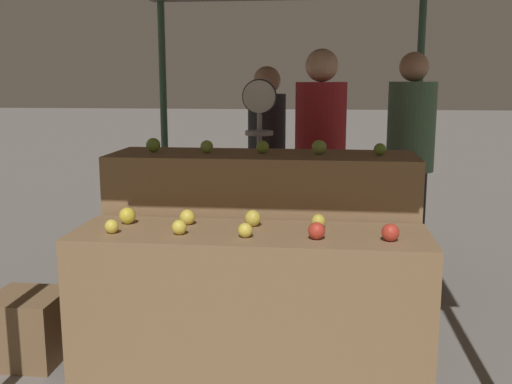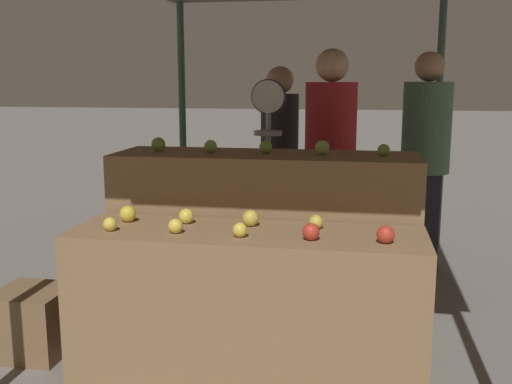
{
  "view_description": "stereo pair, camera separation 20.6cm",
  "coord_description": "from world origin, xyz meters",
  "views": [
    {
      "loc": [
        0.37,
        -2.93,
        1.58
      ],
      "look_at": [
        -0.0,
        0.3,
        0.97
      ],
      "focal_mm": 42.0,
      "sensor_mm": 36.0,
      "label": 1
    },
    {
      "loc": [
        0.57,
        -2.9,
        1.58
      ],
      "look_at": [
        -0.0,
        0.3,
        0.97
      ],
      "focal_mm": 42.0,
      "sensor_mm": 36.0,
      "label": 2
    }
  ],
  "objects": [
    {
      "name": "apple_front_5",
      "position": [
        -0.68,
        0.1,
        0.86
      ],
      "size": [
        0.09,
        0.09,
        0.09
      ],
      "primitive_type": "sphere",
      "color": "gold",
      "rests_on": "display_counter_front"
    },
    {
      "name": "apple_front_0",
      "position": [
        -0.69,
        -0.11,
        0.85
      ],
      "size": [
        0.07,
        0.07,
        0.07
      ],
      "primitive_type": "sphere",
      "color": "yellow",
      "rests_on": "display_counter_front"
    },
    {
      "name": "apple_front_2",
      "position": [
        -0.01,
        -0.11,
        0.85
      ],
      "size": [
        0.07,
        0.07,
        0.07
      ],
      "primitive_type": "sphere",
      "color": "yellow",
      "rests_on": "display_counter_front"
    },
    {
      "name": "apple_back_0",
      "position": [
        -0.67,
        0.6,
        1.19
      ],
      "size": [
        0.09,
        0.09,
        0.09
      ],
      "primitive_type": "sphere",
      "color": "#7AA338",
      "rests_on": "display_counter_back"
    },
    {
      "name": "ground_plane",
      "position": [
        0.0,
        0.0,
        0.0
      ],
      "size": [
        60.0,
        60.0,
        0.0
      ],
      "primitive_type": "plane",
      "color": "slate"
    },
    {
      "name": "display_counter_front",
      "position": [
        0.0,
        0.0,
        0.41
      ],
      "size": [
        1.82,
        0.55,
        0.82
      ],
      "primitive_type": "cube",
      "color": "olive",
      "rests_on": "ground_plane"
    },
    {
      "name": "apple_front_8",
      "position": [
        0.34,
        0.12,
        0.85
      ],
      "size": [
        0.07,
        0.07,
        0.07
      ],
      "primitive_type": "sphere",
      "color": "gold",
      "rests_on": "display_counter_front"
    },
    {
      "name": "apple_front_4",
      "position": [
        0.69,
        -0.1,
        0.86
      ],
      "size": [
        0.09,
        0.09,
        0.09
      ],
      "primitive_type": "sphere",
      "color": "red",
      "rests_on": "display_counter_front"
    },
    {
      "name": "apple_front_6",
      "position": [
        -0.35,
        0.11,
        0.86
      ],
      "size": [
        0.08,
        0.08,
        0.08
      ],
      "primitive_type": "sphere",
      "color": "yellow",
      "rests_on": "display_counter_front"
    },
    {
      "name": "person_vendor_at_scale",
      "position": [
        0.34,
        1.48,
        1.04
      ],
      "size": [
        0.51,
        0.51,
        1.8
      ],
      "rotation": [
        0.0,
        0.0,
        2.64
      ],
      "color": "#2D2D38",
      "rests_on": "ground_plane"
    },
    {
      "name": "wooden_crate_side",
      "position": [
        -1.28,
        0.09,
        0.19
      ],
      "size": [
        0.39,
        0.39,
        0.39
      ],
      "primitive_type": "cube",
      "color": "brown",
      "rests_on": "ground_plane"
    },
    {
      "name": "person_customer_left",
      "position": [
        1.07,
        2.09,
        1.04
      ],
      "size": [
        0.46,
        0.46,
        1.8
      ],
      "rotation": [
        0.0,
        0.0,
        2.95
      ],
      "color": "#2D2D38",
      "rests_on": "ground_plane"
    },
    {
      "name": "apple_front_7",
      "position": [
        -0.0,
        0.12,
        0.86
      ],
      "size": [
        0.09,
        0.09,
        0.09
      ],
      "primitive_type": "sphere",
      "color": "gold",
      "rests_on": "display_counter_front"
    },
    {
      "name": "apple_front_1",
      "position": [
        -0.34,
        -0.1,
        0.85
      ],
      "size": [
        0.08,
        0.08,
        0.08
      ],
      "primitive_type": "sphere",
      "color": "yellow",
      "rests_on": "display_counter_front"
    },
    {
      "name": "display_counter_back",
      "position": [
        0.0,
        0.6,
        0.57
      ],
      "size": [
        1.82,
        0.55,
        1.14
      ],
      "primitive_type": "cube",
      "color": "olive",
      "rests_on": "ground_plane"
    },
    {
      "name": "person_customer_right",
      "position": [
        -0.11,
        1.96,
        0.99
      ],
      "size": [
        0.39,
        0.39,
        1.69
      ],
      "rotation": [
        0.0,
        0.0,
        3.47
      ],
      "color": "#2D2D38",
      "rests_on": "ground_plane"
    },
    {
      "name": "apple_back_2",
      "position": [
        -0.0,
        0.61,
        1.18
      ],
      "size": [
        0.08,
        0.08,
        0.08
      ],
      "primitive_type": "sphere",
      "color": "#7AA338",
      "rests_on": "display_counter_back"
    },
    {
      "name": "apple_back_3",
      "position": [
        0.34,
        0.6,
        1.19
      ],
      "size": [
        0.09,
        0.09,
        0.09
      ],
      "primitive_type": "sphere",
      "color": "#8EB247",
      "rests_on": "display_counter_back"
    },
    {
      "name": "apple_back_4",
      "position": [
        0.69,
        0.6,
        1.18
      ],
      "size": [
        0.07,
        0.07,
        0.07
      ],
      "primitive_type": "sphere",
      "color": "#7AA338",
      "rests_on": "display_counter_back"
    },
    {
      "name": "apple_back_1",
      "position": [
        -0.34,
        0.59,
        1.18
      ],
      "size": [
        0.08,
        0.08,
        0.08
      ],
      "primitive_type": "sphere",
      "color": "#8EB247",
      "rests_on": "display_counter_back"
    },
    {
      "name": "produce_scale",
      "position": [
        -0.09,
        1.29,
        1.13
      ],
      "size": [
        0.25,
        0.2,
        1.58
      ],
      "color": "#99999E",
      "rests_on": "ground_plane"
    },
    {
      "name": "apple_front_3",
      "position": [
        0.34,
        -0.11,
        0.86
      ],
      "size": [
        0.08,
        0.08,
        0.08
      ],
      "primitive_type": "sphere",
      "color": "red",
      "rests_on": "display_counter_front"
    }
  ]
}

